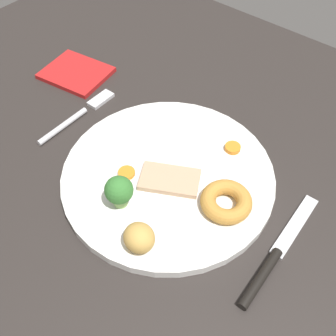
% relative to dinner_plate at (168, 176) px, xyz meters
% --- Properties ---
extents(dining_table, '(1.20, 0.84, 0.04)m').
position_rel_dinner_plate_xyz_m(dining_table, '(0.03, 0.03, -0.02)').
color(dining_table, '#2B2623').
rests_on(dining_table, ground).
extents(dinner_plate, '(0.29, 0.29, 0.01)m').
position_rel_dinner_plate_xyz_m(dinner_plate, '(0.00, 0.00, 0.00)').
color(dinner_plate, white).
rests_on(dinner_plate, dining_table).
extents(meat_slice_main, '(0.09, 0.08, 0.01)m').
position_rel_dinner_plate_xyz_m(meat_slice_main, '(0.01, -0.01, 0.01)').
color(meat_slice_main, tan).
rests_on(meat_slice_main, dinner_plate).
extents(yorkshire_pudding, '(0.07, 0.07, 0.02)m').
position_rel_dinner_plate_xyz_m(yorkshire_pudding, '(0.09, 0.00, 0.02)').
color(yorkshire_pudding, '#C68938').
rests_on(yorkshire_pudding, dinner_plate).
extents(roast_potato_left, '(0.05, 0.05, 0.03)m').
position_rel_dinner_plate_xyz_m(roast_potato_left, '(0.04, -0.11, 0.02)').
color(roast_potato_left, tan).
rests_on(roast_potato_left, dinner_plate).
extents(carrot_coin_front, '(0.02, 0.02, 0.01)m').
position_rel_dinner_plate_xyz_m(carrot_coin_front, '(0.04, 0.09, 0.01)').
color(carrot_coin_front, orange).
rests_on(carrot_coin_front, dinner_plate).
extents(carrot_coin_back, '(0.02, 0.02, 0.00)m').
position_rel_dinner_plate_xyz_m(carrot_coin_back, '(-0.04, -0.04, 0.01)').
color(carrot_coin_back, orange).
rests_on(carrot_coin_back, dinner_plate).
extents(broccoli_floret, '(0.04, 0.04, 0.05)m').
position_rel_dinner_plate_xyz_m(broccoli_floret, '(-0.01, -0.08, 0.03)').
color(broccoli_floret, '#8CB766').
rests_on(broccoli_floret, dinner_plate).
extents(fork, '(0.02, 0.15, 0.01)m').
position_rel_dinner_plate_xyz_m(fork, '(-0.19, 0.01, -0.00)').
color(fork, silver).
rests_on(fork, dining_table).
extents(knife, '(0.02, 0.19, 0.01)m').
position_rel_dinner_plate_xyz_m(knife, '(0.18, -0.01, -0.00)').
color(knife, black).
rests_on(knife, dining_table).
extents(folded_napkin, '(0.12, 0.11, 0.01)m').
position_rel_dinner_plate_xyz_m(folded_napkin, '(-0.27, 0.08, -0.00)').
color(folded_napkin, red).
rests_on(folded_napkin, dining_table).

